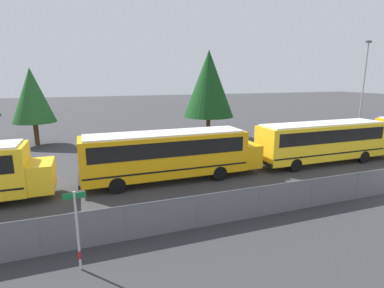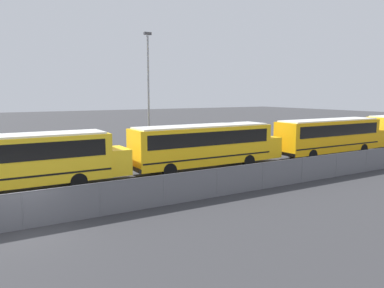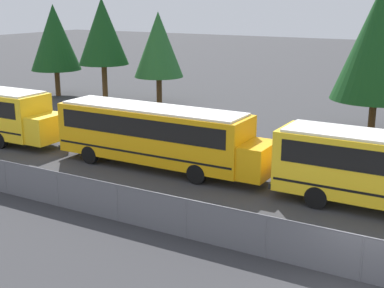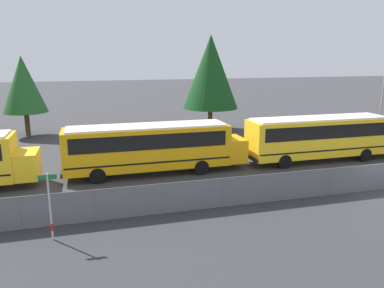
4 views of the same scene
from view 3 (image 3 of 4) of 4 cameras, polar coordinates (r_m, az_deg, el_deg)
name	(u,v)px [view 3 (image 3 of 4)]	position (r m, az deg, el deg)	size (l,w,h in m)	color
ground_plane	(360,281)	(17.41, 17.47, -13.81)	(200.00, 200.00, 0.00)	#38383A
fence	(362,258)	(17.05, 17.67, -11.54)	(97.30, 0.07, 1.50)	#9EA0A5
school_bus_2	(156,132)	(26.54, -3.83, 1.23)	(11.51, 2.46, 3.11)	orange
tree_0	(379,42)	(34.45, 19.31, 10.22)	(5.38, 5.38, 9.24)	#51381E
tree_1	(55,37)	(48.13, -14.45, 10.95)	(4.28, 4.28, 7.83)	#51381E
tree_2	(103,32)	(44.49, -9.51, 11.75)	(4.08, 4.08, 8.37)	#51381E
tree_3	(158,45)	(42.96, -3.60, 10.52)	(3.92, 3.92, 7.30)	#51381E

